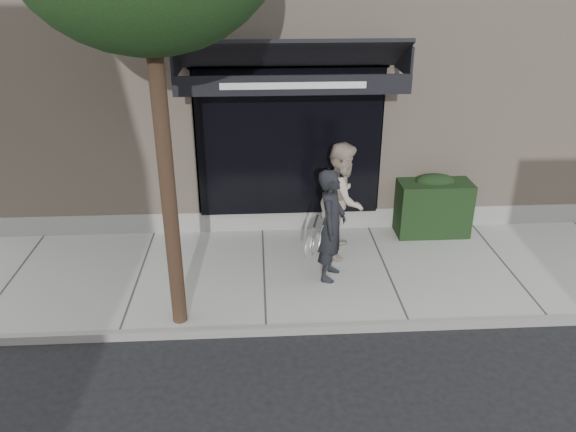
{
  "coord_description": "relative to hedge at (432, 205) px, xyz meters",
  "views": [
    {
      "loc": [
        -2.07,
        -7.93,
        4.73
      ],
      "look_at": [
        -1.57,
        0.6,
        0.81
      ],
      "focal_mm": 35.0,
      "sensor_mm": 36.0,
      "label": 1
    }
  ],
  "objects": [
    {
      "name": "pedestrian_front",
      "position": [
        -2.06,
        -1.49,
        0.36
      ],
      "size": [
        0.8,
        0.86,
        1.8
      ],
      "color": "black",
      "rests_on": "sidewalk"
    },
    {
      "name": "building_facade",
      "position": [
        -1.11,
        3.71,
        2.08
      ],
      "size": [
        14.3,
        8.04,
        5.64
      ],
      "color": "tan",
      "rests_on": "ground"
    },
    {
      "name": "pedestrian_back",
      "position": [
        -1.76,
        -0.62,
        0.43
      ],
      "size": [
        0.98,
        1.12,
        1.94
      ],
      "color": "#C1AF9A",
      "rests_on": "sidewalk"
    },
    {
      "name": "hedge",
      "position": [
        0.0,
        0.0,
        0.0
      ],
      "size": [
        1.3,
        0.7,
        1.14
      ],
      "color": "black",
      "rests_on": "sidewalk"
    },
    {
      "name": "curb",
      "position": [
        -1.1,
        -2.8,
        -0.59
      ],
      "size": [
        20.0,
        0.1,
        0.14
      ],
      "primitive_type": "cube",
      "color": "gray",
      "rests_on": "ground"
    },
    {
      "name": "ground",
      "position": [
        -1.1,
        -1.25,
        -0.66
      ],
      "size": [
        80.0,
        80.0,
        0.0
      ],
      "primitive_type": "plane",
      "color": "black",
      "rests_on": "ground"
    },
    {
      "name": "sidewalk",
      "position": [
        -1.1,
        -1.25,
        -0.6
      ],
      "size": [
        20.0,
        3.0,
        0.12
      ],
      "primitive_type": "cube",
      "color": "#A09F9A",
      "rests_on": "ground"
    }
  ]
}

